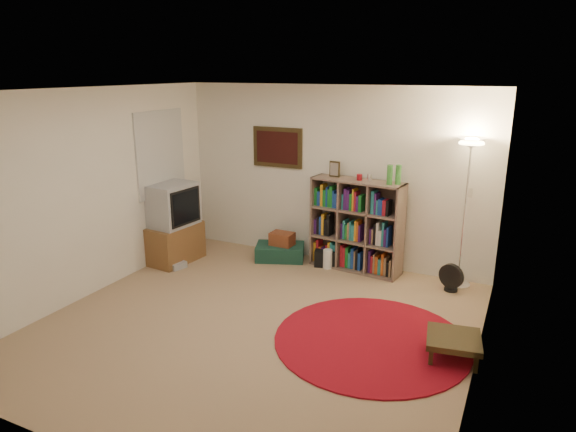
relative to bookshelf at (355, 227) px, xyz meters
name	(u,v)px	position (x,y,z in m)	size (l,w,h in m)	color
room	(252,213)	(-0.49, -2.00, 0.64)	(4.54, 4.54, 2.54)	tan
bookshelf	(355,227)	(0.00, 0.00, 0.00)	(1.30, 0.51, 1.53)	brown
floor_lamp	(469,165)	(1.40, 0.02, 0.97)	(0.41, 0.41, 1.91)	white
floor_fan	(451,278)	(1.34, -0.20, -0.43)	(0.32, 0.21, 0.36)	black
tv_stand	(172,224)	(-2.47, -0.84, -0.06)	(0.63, 0.84, 1.15)	brown
dvd_box	(175,264)	(-2.29, -1.05, -0.57)	(0.32, 0.29, 0.09)	#ADADB2
suitcase	(280,252)	(-1.10, -0.12, -0.50)	(0.81, 0.66, 0.22)	#153A2E
wicker_basket	(282,239)	(-1.07, -0.11, -0.30)	(0.34, 0.24, 0.19)	brown
duffel_bag	(327,257)	(-0.39, -0.03, -0.50)	(0.40, 0.36, 0.23)	black
paper_towel	(328,259)	(-0.34, -0.15, -0.48)	(0.16, 0.16, 0.27)	white
red_rug	(371,340)	(0.81, -1.83, -0.61)	(2.00, 2.00, 0.02)	maroon
side_table	(454,340)	(1.61, -1.81, -0.42)	(0.58, 0.58, 0.23)	#2F2310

